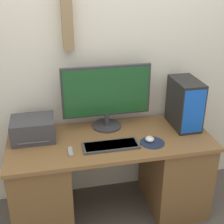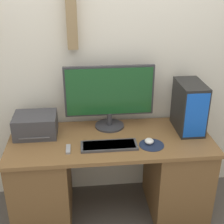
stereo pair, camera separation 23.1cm
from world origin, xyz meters
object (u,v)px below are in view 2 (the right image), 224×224
object	(u,v)px
keyboard	(109,145)
computer_tower	(189,107)
remote_control	(68,149)
monitor	(109,94)
mouse	(149,141)
printer	(36,125)

from	to	relation	value
keyboard	computer_tower	world-z (taller)	computer_tower
computer_tower	remote_control	bearing A→B (deg)	-166.74
monitor	keyboard	distance (m)	0.43
computer_tower	mouse	bearing A→B (deg)	-151.02
keyboard	computer_tower	size ratio (longest dim) A/B	1.05
monitor	printer	world-z (taller)	monitor
mouse	printer	distance (m)	0.89
mouse	remote_control	distance (m)	0.60
keyboard	remote_control	world-z (taller)	keyboard
keyboard	remote_control	size ratio (longest dim) A/B	3.64
mouse	remote_control	bearing A→B (deg)	-177.26
computer_tower	printer	distance (m)	1.22
keyboard	computer_tower	xyz separation A→B (m)	(0.66, 0.21, 0.19)
monitor	printer	size ratio (longest dim) A/B	2.18
monitor	mouse	xyz separation A→B (m)	(0.27, -0.31, -0.27)
keyboard	printer	distance (m)	0.61
keyboard	monitor	bearing A→B (deg)	84.03
monitor	printer	bearing A→B (deg)	-172.27
keyboard	mouse	size ratio (longest dim) A/B	5.54
computer_tower	printer	size ratio (longest dim) A/B	1.22
mouse	remote_control	world-z (taller)	mouse
keyboard	mouse	xyz separation A→B (m)	(0.30, 0.01, 0.01)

